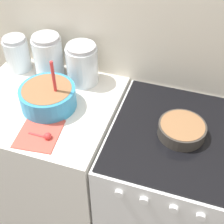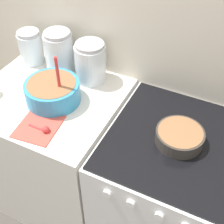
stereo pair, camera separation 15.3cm
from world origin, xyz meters
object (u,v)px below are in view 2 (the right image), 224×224
(baking_pan, at_px, (180,136))
(storage_jar_left, at_px, (31,49))
(storage_jar_right, at_px, (91,64))
(stove, at_px, (163,193))
(storage_jar_middle, at_px, (59,54))
(mixing_bowl, at_px, (52,91))

(baking_pan, xyz_separation_m, storage_jar_left, (-1.01, 0.25, 0.05))
(storage_jar_right, bearing_deg, stove, -22.73)
(storage_jar_left, height_order, storage_jar_middle, storage_jar_middle)
(storage_jar_middle, bearing_deg, stove, -17.16)
(stove, relative_size, storage_jar_right, 3.99)
(mixing_bowl, relative_size, storage_jar_right, 1.24)
(storage_jar_left, bearing_deg, baking_pan, -13.71)
(mixing_bowl, bearing_deg, stove, 1.28)
(baking_pan, bearing_deg, storage_jar_left, 166.29)
(baking_pan, distance_m, storage_jar_right, 0.65)
(storage_jar_left, relative_size, storage_jar_middle, 0.82)
(storage_jar_left, distance_m, storage_jar_middle, 0.21)
(baking_pan, height_order, storage_jar_left, storage_jar_left)
(stove, distance_m, storage_jar_right, 0.84)
(storage_jar_middle, relative_size, storage_jar_right, 1.08)
(mixing_bowl, height_order, storage_jar_left, mixing_bowl)
(mixing_bowl, distance_m, storage_jar_left, 0.41)
(stove, relative_size, storage_jar_left, 4.53)
(stove, distance_m, storage_jar_left, 1.16)
(storage_jar_left, bearing_deg, stove, -13.74)
(baking_pan, xyz_separation_m, storage_jar_middle, (-0.81, 0.25, 0.07))
(storage_jar_left, relative_size, storage_jar_right, 0.88)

